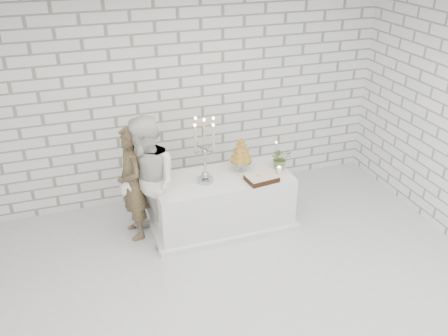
# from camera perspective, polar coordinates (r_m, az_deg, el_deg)

# --- Properties ---
(ground) EXTENTS (6.00, 5.00, 0.01)m
(ground) POSITION_cam_1_polar(r_m,az_deg,el_deg) (5.54, 2.22, -15.19)
(ground) COLOR silver
(ground) RESTS_ON ground
(ceiling) EXTENTS (6.00, 5.00, 0.01)m
(ceiling) POSITION_cam_1_polar(r_m,az_deg,el_deg) (4.13, 3.00, 16.93)
(ceiling) COLOR white
(ceiling) RESTS_ON ground
(wall_back) EXTENTS (6.00, 0.01, 3.00)m
(wall_back) POSITION_cam_1_polar(r_m,az_deg,el_deg) (6.84, -5.11, 8.20)
(wall_back) COLOR white
(wall_back) RESTS_ON ground
(cake_table) EXTENTS (1.80, 0.80, 0.75)m
(cake_table) POSITION_cam_1_polar(r_m,az_deg,el_deg) (6.46, -0.17, -4.02)
(cake_table) COLOR white
(cake_table) RESTS_ON ground
(groom) EXTENTS (0.44, 0.60, 1.54)m
(groom) POSITION_cam_1_polar(r_m,az_deg,el_deg) (6.20, -10.83, -1.79)
(groom) COLOR #3E301E
(groom) RESTS_ON ground
(bride) EXTENTS (0.84, 0.97, 1.71)m
(bride) POSITION_cam_1_polar(r_m,az_deg,el_deg) (5.97, -9.03, -1.85)
(bride) COLOR white
(bride) RESTS_ON ground
(candelabra) EXTENTS (0.45, 0.45, 0.87)m
(candelabra) POSITION_cam_1_polar(r_m,az_deg,el_deg) (5.96, -2.30, 2.01)
(candelabra) COLOR #A2A2AC
(candelabra) RESTS_ON cake_table
(croquembouche) EXTENTS (0.34, 0.34, 0.48)m
(croquembouche) POSITION_cam_1_polar(r_m,az_deg,el_deg) (6.33, 2.04, 1.65)
(croquembouche) COLOR #9A6922
(croquembouche) RESTS_ON cake_table
(chocolate_cake) EXTENTS (0.42, 0.32, 0.08)m
(chocolate_cake) POSITION_cam_1_polar(r_m,az_deg,el_deg) (6.18, 4.48, -1.18)
(chocolate_cake) COLOR black
(chocolate_cake) RESTS_ON cake_table
(pillar_candle) EXTENTS (0.09, 0.09, 0.12)m
(pillar_candle) POSITION_cam_1_polar(r_m,az_deg,el_deg) (6.32, 6.54, -0.41)
(pillar_candle) COLOR white
(pillar_candle) RESTS_ON cake_table
(extra_taper) EXTENTS (0.06, 0.06, 0.32)m
(extra_taper) POSITION_cam_1_polar(r_m,az_deg,el_deg) (6.57, 6.16, 1.71)
(extra_taper) COLOR #C0AD95
(extra_taper) RESTS_ON cake_table
(flowers) EXTENTS (0.32, 0.29, 0.31)m
(flowers) POSITION_cam_1_polar(r_m,az_deg,el_deg) (6.46, 6.73, 1.17)
(flowers) COLOR #5F8247
(flowers) RESTS_ON cake_table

